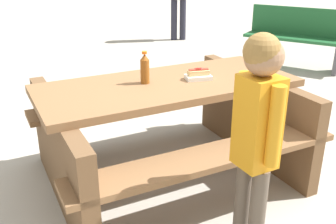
% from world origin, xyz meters
% --- Properties ---
extents(ground_plane, '(30.00, 30.00, 0.00)m').
position_xyz_m(ground_plane, '(0.00, 0.00, 0.00)').
color(ground_plane, '#ADA599').
rests_on(ground_plane, ground).
extents(picnic_table, '(2.16, 1.91, 0.75)m').
position_xyz_m(picnic_table, '(0.00, 0.00, 0.44)').
color(picnic_table, brown).
rests_on(picnic_table, ground).
extents(soda_bottle, '(0.06, 0.06, 0.22)m').
position_xyz_m(soda_bottle, '(-0.13, 0.10, 0.85)').
color(soda_bottle, brown).
rests_on(soda_bottle, picnic_table).
extents(hotdog_tray, '(0.21, 0.19, 0.08)m').
position_xyz_m(hotdog_tray, '(0.20, -0.11, 0.78)').
color(hotdog_tray, white).
rests_on(hotdog_tray, picnic_table).
extents(child_in_coat, '(0.23, 0.30, 1.25)m').
position_xyz_m(child_in_coat, '(-0.28, -0.89, 0.80)').
color(child_in_coat, brown).
rests_on(child_in_coat, ground).
extents(park_bench_near, '(0.71, 1.55, 0.85)m').
position_xyz_m(park_bench_near, '(3.57, 0.80, 0.45)').
color(park_bench_near, '#1E592D').
rests_on(park_bench_near, ground).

